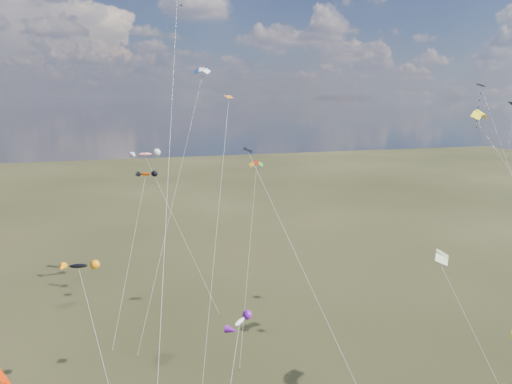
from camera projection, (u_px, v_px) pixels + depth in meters
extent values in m
cube|color=black|center=(481.00, 85.00, 52.55)|extent=(1.11, 1.13, 0.31)
cylinder|color=silver|center=(168.00, 182.00, 37.69)|extent=(7.69, 33.97, 43.33)
cube|color=black|center=(248.00, 150.00, 39.08)|extent=(0.99, 1.02, 0.35)
cylinder|color=silver|center=(327.00, 320.00, 34.44)|extent=(7.44, 17.32, 24.14)
cube|color=orange|center=(229.00, 97.00, 54.00)|extent=(1.03, 0.99, 0.34)
cylinder|color=silver|center=(216.00, 234.00, 48.60)|extent=(6.86, 15.64, 28.67)
cylinder|color=silver|center=(173.00, 198.00, 57.35)|extent=(11.13, 16.89, 32.42)
cube|color=#332316|center=(137.00, 357.00, 51.13)|extent=(0.10, 0.10, 0.12)
cylinder|color=silver|center=(494.00, 368.00, 36.25)|extent=(1.25, 12.67, 14.97)
cylinder|color=silver|center=(248.00, 259.00, 52.56)|extent=(5.23, 11.07, 20.66)
cube|color=#332316|center=(239.00, 369.00, 48.72)|extent=(0.10, 0.10, 0.12)
ellipsoid|color=black|center=(79.00, 266.00, 41.85)|extent=(3.35, 1.34, 0.90)
cylinder|color=silver|center=(103.00, 361.00, 38.50)|extent=(3.72, 11.14, 13.41)
ellipsoid|color=#C13600|center=(146.00, 174.00, 62.18)|extent=(3.02, 2.21, 1.01)
cylinder|color=silver|center=(130.00, 255.00, 57.18)|extent=(5.40, 13.01, 18.35)
cube|color=#332316|center=(112.00, 351.00, 52.17)|extent=(0.10, 0.10, 0.12)
ellipsoid|color=white|center=(240.00, 322.00, 33.51)|extent=(2.35, 2.40, 0.71)
ellipsoid|color=red|center=(145.00, 154.00, 65.47)|extent=(3.92, 1.79, 1.29)
cylinder|color=silver|center=(181.00, 232.00, 63.24)|extent=(8.17, 11.64, 20.61)
cube|color=#332316|center=(220.00, 315.00, 61.01)|extent=(0.10, 0.10, 0.12)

